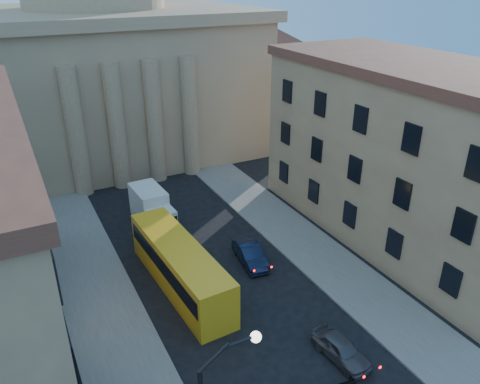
% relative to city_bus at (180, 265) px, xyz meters
% --- Properties ---
extents(sidewalk_left, '(5.00, 60.00, 0.15)m').
position_rel_city_bus_xyz_m(sidewalk_left, '(-5.66, -5.21, -1.79)').
color(sidewalk_left, '#62605A').
rests_on(sidewalk_left, ground).
extents(sidewalk_right, '(5.00, 60.00, 0.15)m').
position_rel_city_bus_xyz_m(sidewalk_right, '(11.34, -5.21, -1.79)').
color(sidewalk_right, '#62605A').
rests_on(sidewalk_right, ground).
extents(church, '(68.02, 28.76, 36.60)m').
position_rel_city_bus_xyz_m(church, '(2.84, 32.26, 10.01)').
color(church, '#93795A').
rests_on(church, ground).
extents(building_right, '(11.60, 26.60, 14.70)m').
position_rel_city_bus_xyz_m(building_right, '(19.84, -1.21, 5.56)').
color(building_right, tan).
rests_on(building_right, ground).
extents(car_right_far, '(1.99, 4.17, 1.37)m').
position_rel_city_bus_xyz_m(car_right_far, '(5.91, -10.97, -1.17)').
color(car_right_far, '#47474B').
rests_on(car_right_far, ground).
extents(car_right_distant, '(2.18, 4.76, 1.51)m').
position_rel_city_bus_xyz_m(car_right_distant, '(5.98, 0.44, -1.11)').
color(car_right_distant, black).
rests_on(car_right_distant, ground).
extents(city_bus, '(3.52, 12.44, 3.47)m').
position_rel_city_bus_xyz_m(city_bus, '(0.00, 0.00, 0.00)').
color(city_bus, gold).
rests_on(city_bus, ground).
extents(box_truck, '(2.65, 6.12, 3.30)m').
position_rel_city_bus_xyz_m(box_truck, '(1.08, 9.80, -0.30)').
color(box_truck, silver).
rests_on(box_truck, ground).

